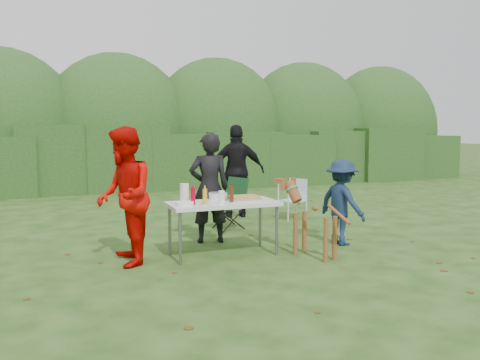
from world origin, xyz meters
name	(u,v)px	position (x,y,z in m)	size (l,w,h in m)	color
ground	(225,261)	(0.00, 0.00, 0.00)	(80.00, 80.00, 0.00)	#1E4211
hedge_row	(126,160)	(0.00, 8.00, 0.85)	(22.00, 1.40, 1.70)	#23471C
shrub_backdrop	(117,132)	(0.00, 9.60, 1.60)	(20.00, 2.60, 3.20)	#3D6628
folding_table	(223,206)	(0.08, 0.30, 0.69)	(1.50, 0.70, 0.74)	silver
person_cook	(209,188)	(0.15, 1.11, 0.83)	(0.61, 0.40, 1.67)	black
person_red_jacket	(124,196)	(-1.25, 0.30, 0.88)	(0.86, 0.67, 1.77)	#C80701
person_black_puffy	(237,171)	(1.34, 3.01, 0.90)	(1.06, 0.44, 1.80)	black
child	(342,202)	(1.95, 0.25, 0.64)	(0.83, 0.47, 1.28)	#142542
dog	(315,220)	(1.19, -0.27, 0.51)	(1.07, 0.43, 1.01)	brown
camping_chair	(228,203)	(0.77, 1.94, 0.45)	(0.56, 0.56, 0.89)	#16401E
lawn_chair	(292,199)	(2.23, 2.40, 0.39)	(0.46, 0.46, 0.77)	#52A5CF
food_tray	(244,199)	(0.43, 0.40, 0.75)	(0.45, 0.30, 0.02)	#B7B7BA
focaccia_bread	(244,197)	(0.43, 0.40, 0.78)	(0.40, 0.26, 0.04)	#B19542
mustard_bottle	(205,197)	(-0.21, 0.20, 0.84)	(0.06, 0.06, 0.20)	gold
ketchup_bottle	(193,196)	(-0.37, 0.21, 0.85)	(0.06, 0.06, 0.22)	#B7001B
beer_bottle	(232,193)	(0.18, 0.23, 0.86)	(0.06, 0.06, 0.24)	#47230F
paper_towel_roll	(184,193)	(-0.44, 0.41, 0.87)	(0.12, 0.12, 0.26)	white
cup_stack	(222,197)	(-0.01, 0.11, 0.83)	(0.08, 0.08, 0.18)	white
pasta_bowl	(218,196)	(0.08, 0.52, 0.79)	(0.26, 0.26, 0.10)	silver
plate_stack	(184,204)	(-0.50, 0.18, 0.77)	(0.24, 0.24, 0.05)	white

